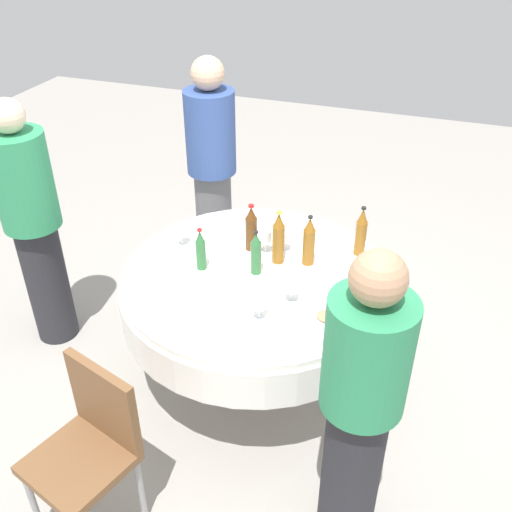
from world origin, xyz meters
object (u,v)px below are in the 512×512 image
at_px(bottle_amber_outer, 361,233).
at_px(wine_glass_south, 259,303).
at_px(wine_glass_far, 266,236).
at_px(plate_rear, 247,227).
at_px(bottle_green_left, 256,254).
at_px(chair_far, 91,440).
at_px(bottle_amber_front, 278,239).
at_px(plate_mid, 327,319).
at_px(wine_glass_rear, 181,230).
at_px(person_outer, 33,224).
at_px(dining_table, 256,293).
at_px(wine_glass_front, 292,286).
at_px(wine_glass_near, 285,238).
at_px(bottle_green_near, 365,273).
at_px(person_north, 212,171).
at_px(bottle_green_north, 201,250).
at_px(person_left, 360,405).
at_px(bottle_amber_far, 309,242).
at_px(bottle_brown_south, 251,229).
at_px(plate_inner, 215,297).

relative_size(bottle_amber_outer, wine_glass_south, 2.30).
distance_m(wine_glass_far, plate_rear, 0.33).
xyz_separation_m(bottle_green_left, chair_far, (0.36, 1.15, -0.35)).
bearing_deg(chair_far, bottle_amber_front, -91.40).
height_order(bottle_amber_front, plate_mid, bottle_amber_front).
bearing_deg(bottle_green_left, wine_glass_rear, -13.87).
bearing_deg(wine_glass_south, person_outer, -9.88).
bearing_deg(chair_far, dining_table, -90.00).
relative_size(bottle_green_left, wine_glass_front, 2.09).
height_order(wine_glass_near, wine_glass_rear, wine_glass_rear).
bearing_deg(bottle_amber_outer, bottle_green_near, 103.83).
height_order(bottle_amber_outer, person_north, person_north).
xyz_separation_m(bottle_green_north, chair_far, (0.06, 1.09, -0.34)).
bearing_deg(bottle_green_left, plate_mid, 149.52).
height_order(bottle_green_north, wine_glass_near, bottle_green_north).
relative_size(wine_glass_far, plate_rear, 0.73).
distance_m(plate_rear, person_left, 1.58).
bearing_deg(wine_glass_front, wine_glass_south, 59.35).
relative_size(dining_table, bottle_amber_far, 4.98).
relative_size(bottle_amber_outer, chair_far, 0.35).
xyz_separation_m(wine_glass_rear, person_left, (-1.24, 0.95, -0.04)).
height_order(bottle_amber_outer, wine_glass_rear, bottle_amber_outer).
bearing_deg(bottle_amber_front, plate_rear, -45.39).
bearing_deg(person_outer, bottle_brown_south, -79.80).
relative_size(bottle_amber_far, plate_rear, 1.49).
height_order(bottle_amber_far, wine_glass_south, bottle_amber_far).
height_order(bottle_amber_outer, person_outer, person_outer).
distance_m(dining_table, bottle_amber_far, 0.42).
bearing_deg(plate_mid, person_left, 115.74).
relative_size(bottle_green_left, bottle_green_near, 1.04).
distance_m(bottle_amber_front, wine_glass_far, 0.12).
bearing_deg(bottle_amber_front, wine_glass_near, -91.04).
distance_m(bottle_green_north, wine_glass_far, 0.39).
xyz_separation_m(bottle_brown_south, wine_glass_far, (-0.09, 0.01, -0.02)).
xyz_separation_m(bottle_brown_south, bottle_amber_far, (-0.35, 0.04, 0.01)).
bearing_deg(wine_glass_far, person_outer, 13.07).
relative_size(bottle_amber_front, plate_rear, 1.58).
distance_m(wine_glass_rear, person_outer, 0.89).
height_order(bottle_brown_south, bottle_amber_far, bottle_amber_far).
relative_size(bottle_green_north, wine_glass_rear, 1.72).
height_order(wine_glass_south, plate_mid, wine_glass_south).
bearing_deg(wine_glass_far, dining_table, 93.87).
bearing_deg(person_outer, bottle_amber_outer, -79.85).
relative_size(plate_mid, person_outer, 0.15).
bearing_deg(wine_glass_near, wine_glass_rear, 13.17).
bearing_deg(wine_glass_front, person_left, 126.81).
bearing_deg(bottle_green_north, person_north, -70.58).
relative_size(bottle_amber_outer, wine_glass_far, 2.04).
distance_m(bottle_green_near, plate_inner, 0.79).
relative_size(bottle_amber_far, person_left, 0.20).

